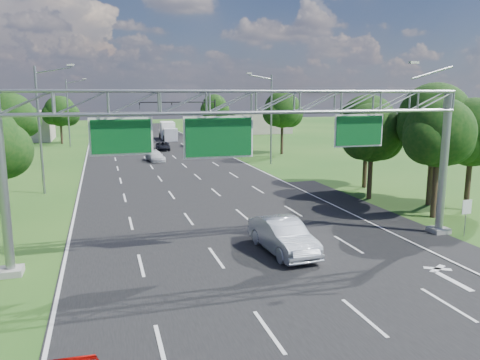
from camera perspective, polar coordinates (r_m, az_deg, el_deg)
name	(u,v)px	position (r m, az deg, el deg)	size (l,w,h in m)	color
ground	(186,186)	(40.98, -6.57, -0.70)	(220.00, 220.00, 0.00)	#1B4B16
road	(186,186)	(40.98, -6.57, -0.70)	(18.00, 180.00, 0.02)	black
road_flare	(398,225)	(30.18, 18.70, -5.24)	(3.00, 30.00, 0.02)	black
sign_gantry	(255,115)	(22.81, 1.87, 7.98)	(23.50, 1.00, 9.56)	gray
regulatory_sign	(467,210)	(28.91, 25.89, -3.34)	(0.60, 0.08, 2.10)	gray
traffic_signal	(194,111)	(76.04, -5.68, 8.36)	(12.21, 0.24, 7.00)	black
streetlight_l_near	(42,124)	(39.95, -23.01, 6.33)	(2.97, 0.22, 10.16)	gray
streetlight_l_far	(69,110)	(74.80, -20.10, 8.06)	(2.97, 0.22, 10.16)	gray
streetlight_r_mid	(270,115)	(52.90, 3.63, 7.94)	(2.97, 0.22, 10.16)	gray
tree_cluster_right	(414,130)	(36.13, 20.47, 5.73)	(9.91, 14.60, 8.68)	#2D2116
tree_verge_lb	(12,118)	(55.48, -26.09, 6.85)	(5.76, 4.80, 8.06)	#2D2116
tree_verge_lc	(61,113)	(79.96, -21.03, 7.68)	(5.76, 4.80, 7.62)	#2D2116
tree_verge_rd	(283,111)	(62.10, 5.24, 8.34)	(5.76, 4.80, 8.28)	#2D2116
tree_verge_re	(215,108)	(90.17, -3.10, 8.73)	(5.76, 4.80, 7.84)	#2D2116
building_left	(8,126)	(89.10, -26.39, 5.91)	(14.00, 10.00, 5.00)	gray
building_right	(257,123)	(96.86, 2.13, 6.96)	(12.00, 9.00, 4.00)	gray
silver_sedan	(283,236)	(23.75, 5.26, -6.80)	(1.80, 5.17, 1.70)	silver
car_queue_a	(155,156)	(56.51, -10.30, 2.89)	(1.69, 4.15, 1.21)	silver
car_queue_b	(163,146)	(67.34, -9.39, 4.10)	(1.97, 4.27, 1.19)	black
car_queue_c	(123,140)	(75.24, -14.13, 4.75)	(1.94, 4.82, 1.64)	black
car_queue_d	(195,141)	(71.30, -5.54, 4.70)	(1.69, 4.85, 1.60)	silver
box_truck	(168,131)	(83.40, -8.76, 5.91)	(2.70, 8.14, 3.04)	white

